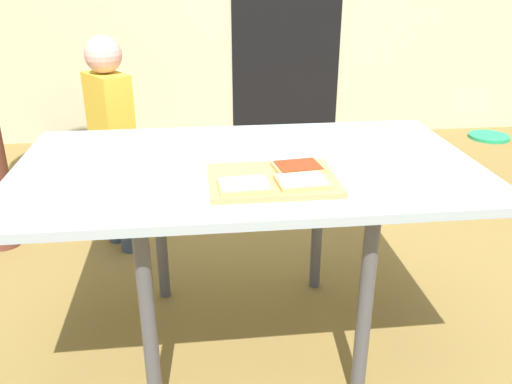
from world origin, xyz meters
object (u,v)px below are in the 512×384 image
at_px(pizza_slice_far_right, 298,167).
at_px(pizza_slice_near_right, 302,181).
at_px(child_left, 112,132).
at_px(garden_hose_coil, 489,137).
at_px(plate_white_right, 347,143).
at_px(pizza_slice_near_left, 244,185).
at_px(dining_table, 248,180).
at_px(cutting_board, 273,180).

bearing_deg(pizza_slice_far_right, pizza_slice_near_right, -94.94).
distance_m(pizza_slice_far_right, child_left, 1.23).
bearing_deg(garden_hose_coil, plate_white_right, -130.74).
height_order(pizza_slice_far_right, child_left, child_left).
distance_m(pizza_slice_near_left, garden_hose_coil, 3.65).
xyz_separation_m(pizza_slice_near_left, child_left, (-0.54, 1.11, -0.15)).
height_order(pizza_slice_far_right, garden_hose_coil, pizza_slice_far_right).
bearing_deg(pizza_slice_near_right, pizza_slice_near_left, -177.17).
bearing_deg(dining_table, plate_white_right, 22.38).
distance_m(cutting_board, pizza_slice_near_left, 0.12).
bearing_deg(child_left, pizza_slice_near_left, -63.88).
height_order(pizza_slice_near_left, garden_hose_coil, pizza_slice_near_left).
distance_m(cutting_board, pizza_slice_far_right, 0.11).
height_order(plate_white_right, garden_hose_coil, plate_white_right).
height_order(dining_table, garden_hose_coil, dining_table).
bearing_deg(plate_white_right, dining_table, -157.62).
relative_size(dining_table, pizza_slice_near_right, 9.71).
bearing_deg(child_left, pizza_slice_far_right, -53.21).
relative_size(pizza_slice_far_right, plate_white_right, 0.75).
height_order(pizza_slice_near_left, pizza_slice_near_right, same).
distance_m(pizza_slice_near_left, plate_white_right, 0.61).
xyz_separation_m(pizza_slice_near_left, garden_hose_coil, (2.37, 2.67, -0.76)).
height_order(dining_table, pizza_slice_far_right, pizza_slice_far_right).
xyz_separation_m(pizza_slice_near_right, pizza_slice_far_right, (0.01, 0.12, 0.00)).
bearing_deg(pizza_slice_near_right, pizza_slice_far_right, 85.06).
xyz_separation_m(dining_table, pizza_slice_far_right, (0.15, -0.14, 0.09)).
distance_m(pizza_slice_far_right, garden_hose_coil, 3.43).
xyz_separation_m(pizza_slice_near_left, pizza_slice_near_right, (0.18, 0.01, 0.00)).
bearing_deg(garden_hose_coil, cutting_board, -131.12).
bearing_deg(plate_white_right, pizza_slice_near_left, -135.20).
distance_m(pizza_slice_near_left, pizza_slice_near_right, 0.18).
bearing_deg(dining_table, child_left, 124.59).
bearing_deg(pizza_slice_far_right, plate_white_right, 50.56).
bearing_deg(cutting_board, garden_hose_coil, 48.88).
xyz_separation_m(cutting_board, garden_hose_coil, (2.27, 2.60, -0.74)).
distance_m(plate_white_right, garden_hose_coil, 3.05).
bearing_deg(cutting_board, pizza_slice_near_left, -142.41).
height_order(pizza_slice_near_right, plate_white_right, pizza_slice_near_right).
relative_size(pizza_slice_near_left, pizza_slice_near_right, 0.98).
xyz_separation_m(cutting_board, pizza_slice_far_right, (0.09, 0.06, 0.02)).
xyz_separation_m(pizza_slice_near_right, plate_white_right, (0.26, 0.42, -0.02)).
bearing_deg(pizza_slice_far_right, pizza_slice_near_left, -144.98).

